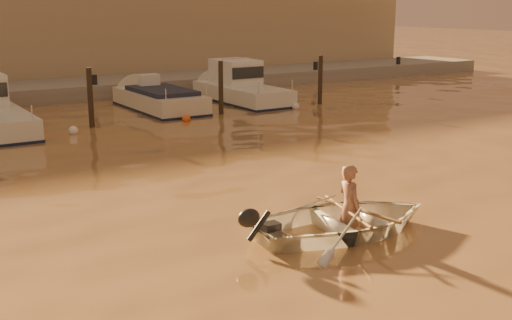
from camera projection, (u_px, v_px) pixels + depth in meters
ground_plane at (377, 260)px, 10.44m from camera, size 160.00×160.00×0.00m
dinghy at (344, 220)px, 11.59m from camera, size 3.80×2.94×0.72m
person at (349, 207)px, 11.58m from camera, size 0.45×0.62×1.57m
outboard_motor at (270, 230)px, 10.98m from camera, size 0.95×0.52×0.70m
oar_port at (356, 209)px, 11.65m from camera, size 0.22×2.10×0.13m
oar_starboard at (347, 211)px, 11.57m from camera, size 0.70×2.02×0.13m
moored_boat_3 at (160, 104)px, 25.22m from camera, size 2.00×5.81×0.95m
moored_boat_4 at (242, 87)px, 27.08m from camera, size 1.95×6.12×1.75m
piling_2 at (91, 101)px, 21.46m from camera, size 0.18×0.18×2.20m
piling_3 at (221, 90)px, 24.05m from camera, size 0.18×0.18×2.20m
piling_4 at (320, 82)px, 26.48m from camera, size 0.18×0.18×2.20m
fender_c at (74, 131)px, 20.53m from camera, size 0.30×0.30×0.30m
fender_d at (186, 118)px, 22.74m from camera, size 0.30×0.30×0.30m
fender_e at (296, 106)px, 25.38m from camera, size 0.30×0.30×0.30m
quay at (40, 95)px, 28.07m from camera, size 52.00×4.00×1.00m
waterfront_building at (8, 38)px, 32.06m from camera, size 46.00×7.00×4.80m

